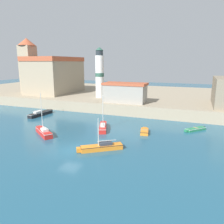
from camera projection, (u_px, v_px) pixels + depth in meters
name	position (u px, v px, depth m)	size (l,w,h in m)	color
ground_plane	(70.00, 149.00, 28.05)	(200.00, 200.00, 0.00)	#235670
quay_seawall	(142.00, 97.00, 63.54)	(120.00, 40.00, 2.32)	gray
dinghy_green_0	(195.00, 129.00, 35.86)	(3.39, 3.57, 0.50)	#237A4C
sailboat_red_1	(103.00, 127.00, 36.28)	(2.89, 5.42, 5.76)	red
sailboat_red_2	(44.00, 132.00, 33.68)	(5.10, 4.04, 4.44)	red
sailboat_black_3	(40.00, 113.00, 45.88)	(1.64, 6.53, 4.84)	black
sailboat_orange_4	(101.00, 147.00, 27.81)	(5.31, 4.19, 4.20)	orange
dinghy_orange_5	(144.00, 131.00, 34.53)	(1.69, 3.32, 0.61)	orange
church	(51.00, 74.00, 62.98)	(15.06, 16.23, 15.28)	gray
lighthouse	(100.00, 74.00, 53.67)	(2.12, 2.12, 12.23)	silver
harbor_shed_near_wharf	(125.00, 92.00, 47.79)	(9.41, 4.53, 4.30)	gray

